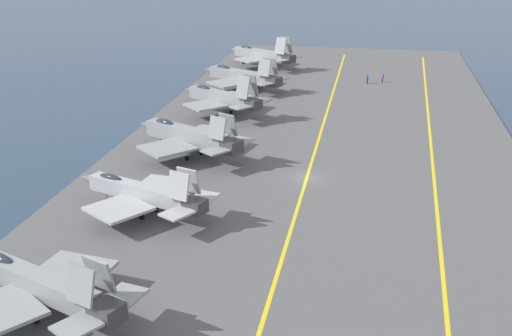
{
  "coord_description": "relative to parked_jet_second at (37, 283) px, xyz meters",
  "views": [
    {
      "loc": [
        -68.75,
        -6.81,
        27.27
      ],
      "look_at": [
        -4.56,
        5.13,
        2.9
      ],
      "focal_mm": 45.0,
      "sensor_mm": 36.0,
      "label": 1
    }
  ],
  "objects": [
    {
      "name": "parked_jet_sixth",
      "position": [
        72.97,
        -0.1,
        -0.17
      ],
      "size": [
        14.08,
        17.08,
        6.14
      ],
      "color": "gray",
      "rests_on": "carrier_deck"
    },
    {
      "name": "parked_jet_seventh",
      "position": [
        92.46,
        -0.27,
        0.16
      ],
      "size": [
        13.17,
        16.72,
        6.75
      ],
      "color": "#93999E",
      "rests_on": "carrier_deck"
    },
    {
      "name": "parked_jet_second",
      "position": [
        0.0,
        0.0,
        0.0
      ],
      "size": [
        12.43,
        16.99,
        5.94
      ],
      "color": "gray",
      "rests_on": "carrier_deck"
    },
    {
      "name": "parked_jet_fifth",
      "position": [
        55.58,
        -0.63,
        0.26
      ],
      "size": [
        12.93,
        15.32,
        6.95
      ],
      "color": "gray",
      "rests_on": "carrier_deck"
    },
    {
      "name": "deck_stripe_centerline",
      "position": [
        31.29,
        -16.49,
        -2.48
      ],
      "size": [
        157.56,
        0.36,
        0.01
      ],
      "primitive_type": "cube",
      "color": "yellow",
      "rests_on": "carrier_deck"
    },
    {
      "name": "crew_purple_vest",
      "position": [
        82.71,
        -24.99,
        -1.49
      ],
      "size": [
        0.45,
        0.45,
        1.81
      ],
      "color": "#232328",
      "rests_on": "carrier_deck"
    },
    {
      "name": "crew_blue_vest",
      "position": [
        81.18,
        -22.23,
        -1.53
      ],
      "size": [
        0.43,
        0.33,
        1.75
      ],
      "color": "#232328",
      "rests_on": "carrier_deck"
    },
    {
      "name": "carrier_deck",
      "position": [
        31.29,
        -16.49,
        -2.69
      ],
      "size": [
        175.07,
        52.04,
        0.4
      ],
      "primitive_type": "cube",
      "color": "#565659",
      "rests_on": "ground"
    },
    {
      "name": "parked_jet_third",
      "position": [
        18.28,
        -1.36,
        -0.18
      ],
      "size": [
        12.58,
        15.99,
        5.72
      ],
      "color": "#A8AAAF",
      "rests_on": "carrier_deck"
    },
    {
      "name": "deck_stripe_foul_line",
      "position": [
        31.29,
        -30.81,
        -2.48
      ],
      "size": [
        157.45,
        6.55,
        0.01
      ],
      "primitive_type": "cube",
      "rotation": [
        0.0,
        0.0,
        -0.04
      ],
      "color": "yellow",
      "rests_on": "carrier_deck"
    },
    {
      "name": "parked_jet_fourth",
      "position": [
        36.0,
        -1.0,
        0.22
      ],
      "size": [
        13.89,
        16.64,
        6.34
      ],
      "color": "gray",
      "rests_on": "carrier_deck"
    },
    {
      "name": "ground_plane",
      "position": [
        31.29,
        -16.49,
        -2.89
      ],
      "size": [
        2000.0,
        2000.0,
        0.0
      ],
      "primitive_type": "plane",
      "color": "navy"
    }
  ]
}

